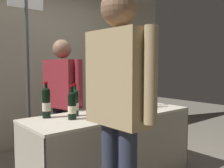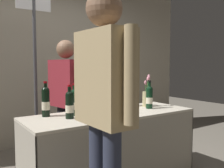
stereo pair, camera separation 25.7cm
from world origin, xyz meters
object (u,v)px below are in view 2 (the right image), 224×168
wine_glass_near_vendor (121,99)px  flower_vase (146,96)px  featured_wine_bottle (102,100)px  taster_foreground_right (104,96)px  tasting_table (112,135)px  vendor_presenter (66,93)px  booth_signpost (35,64)px  display_bottle_0 (103,103)px

wine_glass_near_vendor → flower_vase: bearing=-11.4°
featured_wine_bottle → flower_vase: flower_vase is taller
wine_glass_near_vendor → taster_foreground_right: bearing=-132.0°
wine_glass_near_vendor → flower_vase: (0.32, -0.06, 0.02)m
taster_foreground_right → tasting_table: bearing=-38.4°
flower_vase → taster_foreground_right: taster_foreground_right is taller
tasting_table → vendor_presenter: (-0.25, 0.59, 0.40)m
wine_glass_near_vendor → vendor_presenter: size_ratio=0.10×
booth_signpost → featured_wine_bottle: bearing=-69.4°
wine_glass_near_vendor → vendor_presenter: vendor_presenter is taller
featured_wine_bottle → taster_foreground_right: bearing=-121.2°
vendor_presenter → wine_glass_near_vendor: bearing=37.8°
tasting_table → featured_wine_bottle: 0.39m
featured_wine_bottle → flower_vase: (0.61, -0.02, 0.00)m
featured_wine_bottle → display_bottle_0: bearing=-120.1°
flower_vase → tasting_table: bearing=-170.8°
wine_glass_near_vendor → vendor_presenter: (-0.49, 0.43, 0.06)m
tasting_table → display_bottle_0: bearing=-143.2°
featured_wine_bottle → wine_glass_near_vendor: 0.29m
tasting_table → wine_glass_near_vendor: size_ratio=12.28×
vendor_presenter → booth_signpost: bearing=-171.8°
flower_vase → vendor_presenter: bearing=148.5°
tasting_table → taster_foreground_right: (-0.57, -0.74, 0.54)m
booth_signpost → display_bottle_0: bearing=-80.0°
wine_glass_near_vendor → featured_wine_bottle: bearing=-171.8°
featured_wine_bottle → booth_signpost: 1.15m
vendor_presenter → taster_foreground_right: bearing=-24.4°
taster_foreground_right → booth_signpost: (0.14, 1.87, 0.22)m
tasting_table → taster_foreground_right: taster_foreground_right is taller
taster_foreground_right → booth_signpost: 1.89m
flower_vase → vendor_presenter: 0.95m
taster_foreground_right → featured_wine_bottle: bearing=-32.0°
tasting_table → wine_glass_near_vendor: bearing=33.1°
featured_wine_bottle → taster_foreground_right: 1.02m
featured_wine_bottle → vendor_presenter: 0.51m
wine_glass_near_vendor → taster_foreground_right: 1.23m
vendor_presenter → featured_wine_bottle: bearing=11.8°
featured_wine_bottle → wine_glass_near_vendor: (0.29, 0.04, -0.02)m
tasting_table → vendor_presenter: 0.75m
featured_wine_bottle → booth_signpost: (-0.38, 1.02, 0.39)m
tasting_table → booth_signpost: booth_signpost is taller
booth_signpost → vendor_presenter: bearing=-71.1°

